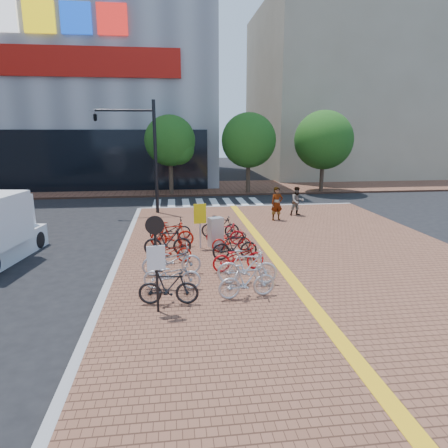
{
  "coord_description": "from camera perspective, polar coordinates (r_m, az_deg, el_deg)",
  "views": [
    {
      "loc": [
        -1.79,
        -13.29,
        4.99
      ],
      "look_at": [
        0.16,
        2.17,
        1.3
      ],
      "focal_mm": 32.0,
      "sensor_mm": 36.0,
      "label": 1
    }
  ],
  "objects": [
    {
      "name": "building_beige",
      "position": [
        49.59,
        17.17,
        17.4
      ],
      "size": [
        20.0,
        18.0,
        18.0
      ],
      "primitive_type": "cube",
      "color": "gray",
      "rests_on": "ground"
    },
    {
      "name": "bike_10",
      "position": [
        15.2,
        1.57,
        -3.17
      ],
      "size": [
        1.79,
        0.64,
        1.05
      ],
      "primitive_type": "imported",
      "rotation": [
        0.0,
        0.0,
        1.65
      ],
      "color": "black",
      "rests_on": "sidewalk"
    },
    {
      "name": "utility_box",
      "position": [
        16.81,
        -1.2,
        -1.18
      ],
      "size": [
        0.68,
        0.59,
        1.26
      ],
      "primitive_type": "cube",
      "rotation": [
        0.0,
        0.0,
        0.34
      ],
      "color": "#B5B4B9",
      "rests_on": "sidewalk"
    },
    {
      "name": "bike_12",
      "position": [
        17.11,
        0.19,
        -1.38
      ],
      "size": [
        1.71,
        0.78,
        0.99
      ],
      "primitive_type": "imported",
      "rotation": [
        0.0,
        0.0,
        1.38
      ],
      "color": "#B50C19",
      "rests_on": "sidewalk"
    },
    {
      "name": "bike_0",
      "position": [
        11.49,
        -7.95,
        -8.93
      ],
      "size": [
        1.75,
        0.65,
        1.03
      ],
      "primitive_type": "imported",
      "rotation": [
        0.0,
        0.0,
        1.47
      ],
      "color": "black",
      "rests_on": "sidewalk"
    },
    {
      "name": "bike_9",
      "position": [
        14.03,
        2.08,
        -4.73
      ],
      "size": [
        1.96,
        0.93,
        0.99
      ],
      "primitive_type": "imported",
      "rotation": [
        0.0,
        0.0,
        1.72
      ],
      "color": "red",
      "rests_on": "sidewalk"
    },
    {
      "name": "kerb_north",
      "position": [
        26.21,
        3.48,
        2.49
      ],
      "size": [
        14.0,
        0.25,
        0.15
      ],
      "primitive_type": "cube",
      "color": "gray",
      "rests_on": "ground"
    },
    {
      "name": "sidewalk",
      "position": [
        10.76,
        20.9,
        -14.81
      ],
      "size": [
        14.0,
        34.0,
        0.15
      ],
      "primitive_type": "cube",
      "color": "brown",
      "rests_on": "ground"
    },
    {
      "name": "tactile_strip",
      "position": [
        10.32,
        15.85,
        -15.17
      ],
      "size": [
        0.4,
        34.0,
        0.01
      ],
      "primitive_type": "cube",
      "color": "#EEAF15",
      "rests_on": "sidewalk"
    },
    {
      "name": "bike_6",
      "position": [
        18.06,
        -7.7,
        -0.76
      ],
      "size": [
        1.89,
        0.79,
        0.97
      ],
      "primitive_type": "imported",
      "rotation": [
        0.0,
        0.0,
        1.65
      ],
      "color": "black",
      "rests_on": "sidewalk"
    },
    {
      "name": "kerb_west",
      "position": [
        9.89,
        -20.03,
        -17.36
      ],
      "size": [
        0.25,
        34.0,
        0.15
      ],
      "primitive_type": "cube",
      "color": "gray",
      "rests_on": "ground"
    },
    {
      "name": "pedestrian_b",
      "position": [
        23.38,
        10.42,
        3.23
      ],
      "size": [
        0.88,
        0.73,
        1.66
      ],
      "primitive_type": "imported",
      "rotation": [
        0.0,
        0.0,
        0.13
      ],
      "color": "#484F5B",
      "rests_on": "sidewalk"
    },
    {
      "name": "bike_11",
      "position": [
        16.25,
        1.07,
        -2.45
      ],
      "size": [
        1.66,
        0.7,
        0.85
      ],
      "primitive_type": "imported",
      "rotation": [
        0.0,
        0.0,
        1.66
      ],
      "color": "#A9100C",
      "rests_on": "sidewalk"
    },
    {
      "name": "crosswalk",
      "position": [
        27.84,
        -2.36,
        3.0
      ],
      "size": [
        7.5,
        4.0,
        0.01
      ],
      "color": "silver",
      "rests_on": "ground"
    },
    {
      "name": "bike_2",
      "position": [
        13.72,
        -7.5,
        -5.12
      ],
      "size": [
        2.04,
        0.79,
        1.05
      ],
      "primitive_type": "imported",
      "rotation": [
        0.0,
        0.0,
        1.62
      ],
      "color": "#ABABB0",
      "rests_on": "sidewalk"
    },
    {
      "name": "bike_4",
      "position": [
        15.81,
        -8.07,
        -2.53
      ],
      "size": [
        1.86,
        0.54,
        1.12
      ],
      "primitive_type": "imported",
      "rotation": [
        0.0,
        0.0,
        1.56
      ],
      "color": "black",
      "rests_on": "sidewalk"
    },
    {
      "name": "street_trees",
      "position": [
        31.51,
        5.45,
        11.64
      ],
      "size": [
        16.2,
        4.6,
        6.35
      ],
      "color": "#38281E",
      "rests_on": "far_sidewalk"
    },
    {
      "name": "bike_7",
      "position": [
        11.82,
        3.3,
        -8.12
      ],
      "size": [
        1.8,
        0.74,
        1.05
      ],
      "primitive_type": "imported",
      "rotation": [
        0.0,
        0.0,
        1.72
      ],
      "color": "#B5B5BA",
      "rests_on": "sidewalk"
    },
    {
      "name": "far_sidewalk",
      "position": [
        34.69,
        -4.17,
        5.14
      ],
      "size": [
        70.0,
        8.0,
        0.15
      ],
      "primitive_type": "cube",
      "color": "brown",
      "rests_on": "ground"
    },
    {
      "name": "notice_sign",
      "position": [
        10.67,
        -9.71,
        -4.03
      ],
      "size": [
        0.49,
        0.16,
        2.69
      ],
      "color": "black",
      "rests_on": "sidewalk"
    },
    {
      "name": "department_store",
      "position": [
        48.26,
        -26.35,
        22.77
      ],
      "size": [
        36.0,
        24.27,
        28.0
      ],
      "color": "gray",
      "rests_on": "ground"
    },
    {
      "name": "yellow_sign",
      "position": [
        16.44,
        -3.43,
        0.9
      ],
      "size": [
        0.51,
        0.15,
        1.89
      ],
      "color": "#B7B7BC",
      "rests_on": "sidewalk"
    },
    {
      "name": "traffic_light_pole",
      "position": [
        23.91,
        -13.55,
        12.11
      ],
      "size": [
        3.49,
        1.34,
        6.5
      ],
      "color": "black",
      "rests_on": "sidewalk"
    },
    {
      "name": "bike_1",
      "position": [
        12.55,
        -7.44,
        -7.19
      ],
      "size": [
        1.85,
        0.84,
        0.94
      ],
      "primitive_type": "imported",
      "rotation": [
        0.0,
        0.0,
        1.45
      ],
      "color": "silver",
      "rests_on": "sidewalk"
    },
    {
      "name": "bike_13",
      "position": [
        18.22,
        -0.54,
        -0.39
      ],
      "size": [
        1.79,
        0.77,
        1.04
      ],
      "primitive_type": "imported",
      "rotation": [
        0.0,
        0.0,
        1.4
      ],
      "color": "black",
      "rests_on": "sidewalk"
    },
    {
      "name": "bike_5",
      "position": [
        16.92,
        -7.43,
        -1.49
      ],
      "size": [
        1.82,
        0.52,
        1.09
      ],
      "primitive_type": "imported",
      "rotation": [
        0.0,
        0.0,
        1.58
      ],
      "color": "#B6180D",
      "rests_on": "sidewalk"
    },
    {
      "name": "bike_8",
      "position": [
        12.79,
        3.34,
        -6.17
      ],
      "size": [
        1.98,
        0.79,
        1.16
      ],
      "primitive_type": "imported",
      "rotation": [
        0.0,
        0.0,
        1.44
      ],
      "color": "silver",
      "rests_on": "sidewalk"
    },
    {
      "name": "ground",
      "position": [
        14.31,
        0.45,
        -7.09
      ],
      "size": [
        120.0,
        120.0,
        0.0
      ],
      "primitive_type": "plane",
      "color": "black",
      "rests_on": "ground"
    },
    {
      "name": "bike_3",
      "position": [
        14.98,
        -7.79,
        -3.93
      ],
      "size": [
        1.69,
        0.75,
        0.86
      ],
      "primitive_type": "imported",
      "rotation": [
        0.0,
        0.0,
        1.68
      ],
      "color": "#B3170C",
      "rests_on": "sidewalk"
    },
    {
      "name": "pedestrian_a",
      "position": [
        21.93,
        7.56,
        2.89
      ],
      "size": [
        0.72,
        0.53,
        1.82
      ],
      "primitive_type": "imported",
      "rotation": [
        0.0,
        0.0,
        0.15
      ],
      "color": "gray",
      "rests_on": "sidewalk"
    }
  ]
}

